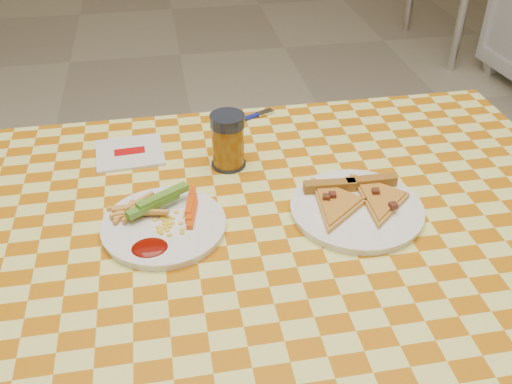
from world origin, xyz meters
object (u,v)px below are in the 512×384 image
drink_glass (228,141)px  plate_right (356,210)px  plate_left (164,227)px  table (254,261)px

drink_glass → plate_right: bearing=-44.0°
plate_left → table: bearing=-9.3°
table → plate_left: 0.17m
plate_left → plate_right: same height
plate_left → drink_glass: size_ratio=1.86×
table → drink_glass: (-0.01, 0.21, 0.13)m
plate_right → table: bearing=-176.2°
table → plate_right: (0.19, 0.01, 0.08)m
table → plate_right: bearing=3.8°
plate_right → drink_glass: bearing=136.0°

